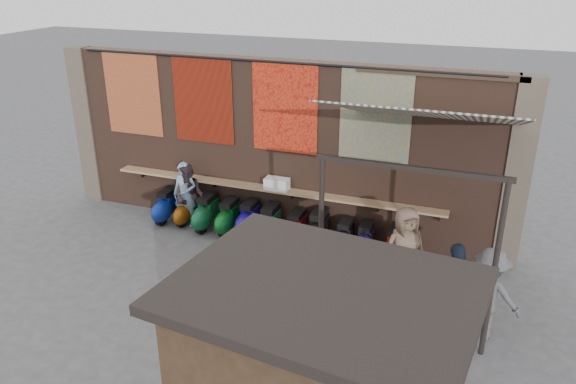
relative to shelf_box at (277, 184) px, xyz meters
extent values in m
plane|color=#474749|center=(-0.17, -2.30, -1.26)|extent=(70.00, 70.00, 0.00)
cube|color=brown|center=(-0.17, 0.40, 0.74)|extent=(10.00, 0.40, 4.00)
cube|color=#4C4238|center=(-5.37, 0.40, 0.74)|extent=(0.50, 0.50, 4.00)
cube|color=#4C4238|center=(5.03, 0.40, 0.74)|extent=(0.50, 0.50, 4.00)
cube|color=#9E7A51|center=(-0.17, 0.03, -0.16)|extent=(8.00, 0.32, 0.05)
cube|color=white|center=(0.00, 0.00, 0.00)|extent=(0.55, 0.29, 0.27)
cube|color=maroon|center=(-3.77, 0.18, 1.74)|extent=(1.50, 0.02, 2.00)
cube|color=red|center=(-1.87, 0.18, 1.74)|extent=(1.50, 0.02, 2.00)
cube|color=red|center=(0.13, 0.18, 1.74)|extent=(1.50, 0.02, 2.00)
cube|color=#235582|center=(2.13, 0.18, 1.74)|extent=(1.50, 0.02, 2.00)
cylinder|color=black|center=(-0.17, 0.17, 2.72)|extent=(9.50, 0.06, 0.06)
imported|color=#809ABA|center=(-2.25, -0.30, -0.47)|extent=(0.61, 0.43, 1.59)
imported|color=#32272B|center=(-2.13, -0.30, -0.49)|extent=(0.75, 0.58, 1.54)
imported|color=#172334|center=(4.18, -2.47, -0.40)|extent=(1.08, 0.86, 1.71)
imported|color=#4F4F53|center=(4.71, -2.39, -0.43)|extent=(1.17, 0.79, 1.67)
imported|color=#79604D|center=(3.15, -1.40, -0.39)|extent=(1.02, 0.95, 1.75)
cube|color=black|center=(3.02, -6.42, 1.70)|extent=(3.26, 2.66, 0.12)
cube|color=gold|center=(3.15, -5.39, 0.84)|extent=(1.20, 0.18, 0.50)
cube|color=#473321|center=(3.15, -5.39, -0.20)|extent=(2.22, 0.37, 0.06)
cube|color=beige|center=(3.33, -1.40, 2.29)|extent=(3.20, 3.28, 0.97)
cube|color=#33261C|center=(3.33, 0.19, 2.69)|extent=(3.30, 0.08, 0.12)
cube|color=black|center=(3.33, -2.90, 1.82)|extent=(3.00, 0.08, 0.08)
cylinder|color=black|center=(1.93, -2.90, 0.29)|extent=(0.09, 0.09, 3.10)
cylinder|color=black|center=(4.73, -2.90, 0.29)|extent=(0.09, 0.09, 3.10)
camera|label=1|loc=(4.33, -11.03, 4.78)|focal=35.00mm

